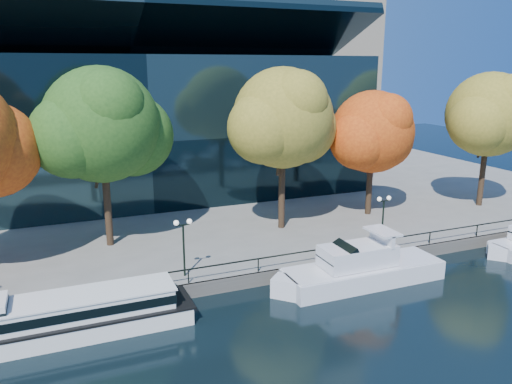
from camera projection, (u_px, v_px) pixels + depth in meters
name	position (u px, v px, depth m)	size (l,w,h in m)	color
ground	(277.00, 304.00, 32.22)	(160.00, 160.00, 0.00)	black
promenade	(161.00, 180.00, 64.75)	(90.00, 67.08, 1.00)	slate
railing	(258.00, 259.00, 34.66)	(88.20, 0.08, 0.99)	black
convention_building	(131.00, 124.00, 57.20)	(50.00, 24.57, 21.43)	black
tour_boat	(65.00, 316.00, 28.27)	(14.95, 3.33, 2.84)	white
cruiser_near	(358.00, 269.00, 34.98)	(12.95, 3.33, 3.75)	silver
tree_2	(104.00, 127.00, 37.84)	(11.04, 9.05, 14.05)	black
tree_3	(285.00, 120.00, 42.10)	(10.66, 8.74, 13.95)	black
tree_4	(374.00, 134.00, 46.64)	(9.64, 7.90, 11.83)	black
tree_5	(491.00, 116.00, 49.32)	(10.40, 8.53, 13.46)	black
lamp_1	(183.00, 234.00, 33.48)	(1.26, 0.36, 4.03)	black
lamp_2	(383.00, 209.00, 39.39)	(1.26, 0.36, 4.03)	black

